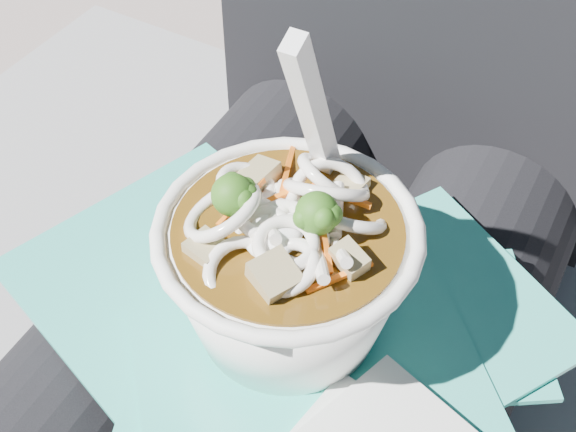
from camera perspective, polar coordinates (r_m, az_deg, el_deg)
The scene contains 5 objects.
stone_ledge at distance 0.92m, azimuth 3.63°, elevation -14.29°, with size 1.00×0.50×0.47m, color slate.
lap at distance 0.59m, azimuth -1.37°, elevation -11.16°, with size 0.33×0.48×0.14m.
person_body at distance 0.62m, azimuth 2.73°, elevation -3.63°, with size 0.34×0.94×1.01m.
plastic_bag at distance 0.52m, azimuth 0.69°, elevation -7.30°, with size 0.39×0.34×0.01m.
udon_bowl at distance 0.47m, azimuth -0.00°, elevation -3.39°, with size 0.19×0.19×0.20m.
Camera 1 is at (0.16, -0.27, 1.04)m, focal length 50.00 mm.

